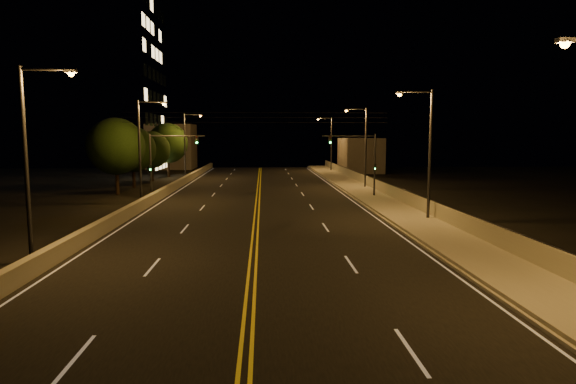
{
  "coord_description": "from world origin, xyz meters",
  "views": [
    {
      "loc": [
        0.49,
        -10.85,
        5.86
      ],
      "look_at": [
        2.0,
        18.0,
        2.5
      ],
      "focal_mm": 30.0,
      "sensor_mm": 36.0,
      "label": 1
    }
  ],
  "objects_px": {
    "streetlight_6": "(187,141)",
    "tree_3": "(168,143)",
    "streetlight_4": "(31,151)",
    "tree_2": "(151,150)",
    "streetlight_1": "(426,146)",
    "streetlight_3": "(330,140)",
    "traffic_signal_right": "(364,158)",
    "tree_1": "(133,149)",
    "streetlight_5": "(143,144)",
    "building_tower": "(66,87)",
    "tree_0": "(116,146)",
    "streetlight_2": "(363,142)",
    "traffic_signal_left": "(162,158)"
  },
  "relations": [
    {
      "from": "streetlight_2",
      "to": "building_tower",
      "type": "distance_m",
      "value": 41.15
    },
    {
      "from": "tree_0",
      "to": "tree_2",
      "type": "relative_size",
      "value": 1.18
    },
    {
      "from": "traffic_signal_right",
      "to": "tree_0",
      "type": "height_order",
      "value": "tree_0"
    },
    {
      "from": "streetlight_3",
      "to": "streetlight_2",
      "type": "bearing_deg",
      "value": -90.0
    },
    {
      "from": "streetlight_1",
      "to": "building_tower",
      "type": "bearing_deg",
      "value": 136.52
    },
    {
      "from": "streetlight_1",
      "to": "traffic_signal_left",
      "type": "distance_m",
      "value": 23.95
    },
    {
      "from": "streetlight_4",
      "to": "traffic_signal_right",
      "type": "distance_m",
      "value": 30.01
    },
    {
      "from": "streetlight_5",
      "to": "building_tower",
      "type": "bearing_deg",
      "value": 122.6
    },
    {
      "from": "streetlight_5",
      "to": "traffic_signal_right",
      "type": "bearing_deg",
      "value": 6.33
    },
    {
      "from": "streetlight_6",
      "to": "streetlight_2",
      "type": "bearing_deg",
      "value": -33.82
    },
    {
      "from": "streetlight_4",
      "to": "traffic_signal_left",
      "type": "relative_size",
      "value": 1.47
    },
    {
      "from": "tree_1",
      "to": "streetlight_3",
      "type": "bearing_deg",
      "value": 42.82
    },
    {
      "from": "building_tower",
      "to": "streetlight_2",
      "type": "bearing_deg",
      "value": -21.96
    },
    {
      "from": "streetlight_3",
      "to": "traffic_signal_right",
      "type": "distance_m",
      "value": 34.58
    },
    {
      "from": "streetlight_6",
      "to": "traffic_signal_left",
      "type": "xyz_separation_m",
      "value": [
        1.12,
        -22.21,
        -1.33
      ]
    },
    {
      "from": "streetlight_2",
      "to": "traffic_signal_left",
      "type": "height_order",
      "value": "streetlight_2"
    },
    {
      "from": "streetlight_3",
      "to": "streetlight_5",
      "type": "distance_m",
      "value": 42.53
    },
    {
      "from": "streetlight_1",
      "to": "streetlight_4",
      "type": "distance_m",
      "value": 23.56
    },
    {
      "from": "streetlight_4",
      "to": "tree_3",
      "type": "relative_size",
      "value": 1.16
    },
    {
      "from": "tree_1",
      "to": "tree_3",
      "type": "relative_size",
      "value": 0.9
    },
    {
      "from": "building_tower",
      "to": "tree_3",
      "type": "distance_m",
      "value": 15.2
    },
    {
      "from": "streetlight_1",
      "to": "streetlight_3",
      "type": "bearing_deg",
      "value": 90.0
    },
    {
      "from": "streetlight_1",
      "to": "building_tower",
      "type": "distance_m",
      "value": 52.27
    },
    {
      "from": "building_tower",
      "to": "streetlight_6",
      "type": "bearing_deg",
      "value": -2.79
    },
    {
      "from": "streetlight_4",
      "to": "tree_1",
      "type": "bearing_deg",
      "value": 97.39
    },
    {
      "from": "streetlight_4",
      "to": "tree_0",
      "type": "xyz_separation_m",
      "value": [
        -4.24,
        26.69,
        -0.32
      ]
    },
    {
      "from": "streetlight_3",
      "to": "tree_3",
      "type": "distance_m",
      "value": 26.31
    },
    {
      "from": "tree_1",
      "to": "tree_2",
      "type": "relative_size",
      "value": 1.07
    },
    {
      "from": "streetlight_3",
      "to": "traffic_signal_left",
      "type": "relative_size",
      "value": 1.47
    },
    {
      "from": "streetlight_1",
      "to": "streetlight_3",
      "type": "xyz_separation_m",
      "value": [
        0.0,
        47.14,
        0.0
      ]
    },
    {
      "from": "streetlight_3",
      "to": "traffic_signal_left",
      "type": "distance_m",
      "value": 40.08
    },
    {
      "from": "tree_2",
      "to": "tree_3",
      "type": "height_order",
      "value": "tree_3"
    },
    {
      "from": "streetlight_4",
      "to": "tree_2",
      "type": "distance_m",
      "value": 41.27
    },
    {
      "from": "streetlight_2",
      "to": "tree_0",
      "type": "xyz_separation_m",
      "value": [
        -25.67,
        -3.56,
        -0.32
      ]
    },
    {
      "from": "streetlight_3",
      "to": "tree_0",
      "type": "xyz_separation_m",
      "value": [
        -25.67,
        -30.23,
        -0.32
      ]
    },
    {
      "from": "tree_2",
      "to": "tree_0",
      "type": "bearing_deg",
      "value": -90.86
    },
    {
      "from": "streetlight_1",
      "to": "tree_1",
      "type": "bearing_deg",
      "value": 137.83
    },
    {
      "from": "streetlight_2",
      "to": "tree_3",
      "type": "xyz_separation_m",
      "value": [
        -24.62,
        17.41,
        -0.3
      ]
    },
    {
      "from": "traffic_signal_left",
      "to": "traffic_signal_right",
      "type": "bearing_deg",
      "value": 0.0
    },
    {
      "from": "traffic_signal_right",
      "to": "traffic_signal_left",
      "type": "height_order",
      "value": "same"
    },
    {
      "from": "streetlight_3",
      "to": "traffic_signal_left",
      "type": "bearing_deg",
      "value": -120.47
    },
    {
      "from": "traffic_signal_left",
      "to": "tree_3",
      "type": "height_order",
      "value": "tree_3"
    },
    {
      "from": "streetlight_6",
      "to": "tree_3",
      "type": "relative_size",
      "value": 1.16
    },
    {
      "from": "streetlight_2",
      "to": "tree_2",
      "type": "xyz_separation_m",
      "value": [
        -25.46,
        10.81,
        -1.07
      ]
    },
    {
      "from": "tree_1",
      "to": "streetlight_5",
      "type": "bearing_deg",
      "value": -71.59
    },
    {
      "from": "traffic_signal_right",
      "to": "tree_1",
      "type": "relative_size",
      "value": 0.87
    },
    {
      "from": "building_tower",
      "to": "traffic_signal_left",
      "type": "bearing_deg",
      "value": -53.14
    },
    {
      "from": "traffic_signal_right",
      "to": "tree_1",
      "type": "xyz_separation_m",
      "value": [
        -24.21,
        10.68,
        0.54
      ]
    },
    {
      "from": "streetlight_5",
      "to": "traffic_signal_right",
      "type": "distance_m",
      "value": 20.08
    },
    {
      "from": "traffic_signal_right",
      "to": "tree_1",
      "type": "height_order",
      "value": "tree_1"
    }
  ]
}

